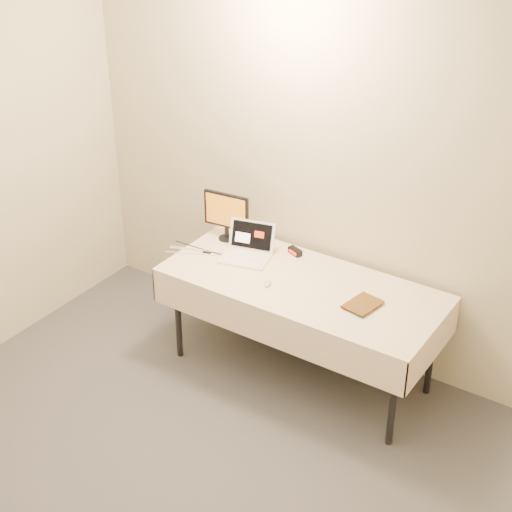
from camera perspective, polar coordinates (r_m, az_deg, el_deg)
The scene contains 9 objects.
back_wall at distance 5.19m, azimuth 6.15°, elevation 6.05°, with size 4.00×0.10×2.70m, color beige.
table at distance 5.14m, azimuth 3.35°, elevation -2.53°, with size 1.86×0.81×0.74m.
laptop at distance 5.38m, azimuth -0.60°, elevation 0.51°, with size 0.39×0.37×0.22m.
monitor at distance 5.53m, azimuth -2.17°, elevation 3.16°, with size 0.35×0.13×0.36m.
book at distance 4.89m, azimuth 7.02°, elevation -2.12°, with size 0.17×0.02×0.23m, color brown.
alarm_clock at distance 5.42m, azimuth 2.86°, elevation 0.33°, with size 0.12×0.08×0.04m.
clicker at distance 5.08m, azimuth 0.86°, elevation -2.00°, with size 0.04×0.09×0.02m, color #BBBBBD.
paper_form at distance 4.88m, azimuth 7.88°, elevation -3.85°, with size 0.10×0.26×0.00m, color #B6DFB1.
usb_dongle at distance 5.45m, azimuth -3.59°, elevation 0.26°, with size 0.06×0.02×0.01m, color black.
Camera 1 is at (2.15, -1.74, 3.41)m, focal length 55.00 mm.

